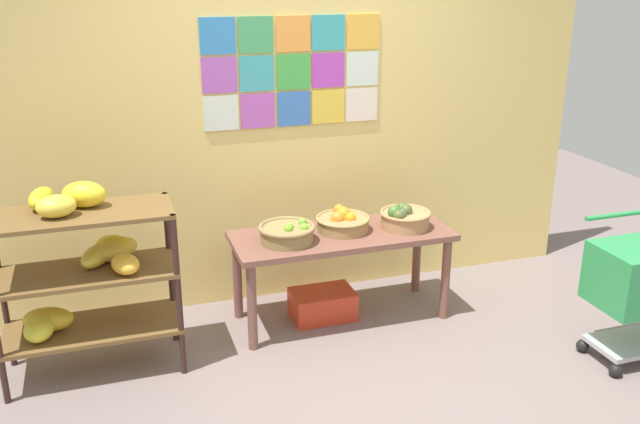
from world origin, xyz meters
TOP-DOWN VIEW (x-y plane):
  - ground at (0.00, 0.00)m, footprint 9.14×9.14m
  - back_wall_with_art at (-0.00, 1.60)m, footprint 4.36×0.07m
  - banana_shelf_unit at (-1.44, 0.94)m, footprint 1.01×0.50m
  - display_table at (0.18, 1.08)m, footprint 1.46×0.57m
  - fruit_basket_back_right at (0.20, 1.12)m, footprint 0.36×0.36m
  - fruit_basket_centre at (0.61, 1.04)m, footprint 0.34×0.34m
  - fruit_basket_back_left at (-0.20, 1.04)m, footprint 0.37×0.37m
  - produce_crate_under_table at (0.06, 1.11)m, footprint 0.42×0.28m

SIDE VIEW (x-z plane):
  - ground at x=0.00m, z-range 0.00..0.00m
  - produce_crate_under_table at x=0.06m, z-range 0.00..0.19m
  - display_table at x=0.18m, z-range 0.23..0.85m
  - banana_shelf_unit at x=-1.44m, z-range 0.10..1.25m
  - fruit_basket_back_right at x=0.20m, z-range 0.60..0.76m
  - fruit_basket_back_left at x=-0.20m, z-range 0.61..0.75m
  - fruit_basket_centre at x=0.61m, z-range 0.61..0.78m
  - back_wall_with_art at x=0.00m, z-range 0.00..2.94m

